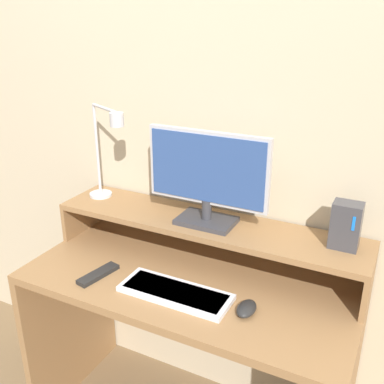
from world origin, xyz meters
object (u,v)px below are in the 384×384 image
at_px(remote_control, 98,274).
at_px(desk_lamp, 107,151).
at_px(keyboard, 175,293).
at_px(mouse, 247,309).
at_px(router_dock, 346,225).
at_px(monitor, 207,176).

bearing_deg(remote_control, desk_lamp, 115.75).
bearing_deg(remote_control, keyboard, 4.24).
bearing_deg(remote_control, mouse, 4.17).
xyz_separation_m(desk_lamp, mouse, (0.68, -0.22, -0.37)).
xyz_separation_m(router_dock, mouse, (-0.23, -0.26, -0.23)).
relative_size(monitor, remote_control, 2.65).
relative_size(keyboard, mouse, 4.00).
relative_size(monitor, router_dock, 2.90).
height_order(router_dock, remote_control, router_dock).
height_order(keyboard, remote_control, keyboard).
height_order(router_dock, keyboard, router_dock).
height_order(desk_lamp, mouse, desk_lamp).
distance_m(router_dock, keyboard, 0.60).
xyz_separation_m(monitor, router_dock, (0.48, 0.04, -0.10)).
bearing_deg(keyboard, remote_control, -175.76).
relative_size(monitor, keyboard, 1.19).
bearing_deg(desk_lamp, router_dock, 2.47).
distance_m(keyboard, mouse, 0.25).
relative_size(router_dock, mouse, 1.64).
height_order(router_dock, mouse, router_dock).
height_order(desk_lamp, router_dock, desk_lamp).
distance_m(monitor, keyboard, 0.42).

